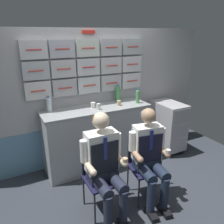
{
  "coord_description": "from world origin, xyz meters",
  "views": [
    {
      "loc": [
        -1.41,
        -2.01,
        2.08
      ],
      "look_at": [
        -0.1,
        0.5,
        1.11
      ],
      "focal_mm": 37.0,
      "sensor_mm": 36.0,
      "label": 1
    }
  ],
  "objects_px": {
    "folding_chair_left": "(99,169)",
    "folding_chair_right": "(143,159)",
    "crew_member_right": "(150,154)",
    "service_trolley": "(168,125)",
    "water_bottle_tall": "(49,104)",
    "paper_cup_tan": "(119,103)",
    "crew_member_left": "(104,162)"
  },
  "relations": [
    {
      "from": "folding_chair_left",
      "to": "water_bottle_tall",
      "type": "distance_m",
      "value": 1.23
    },
    {
      "from": "service_trolley",
      "to": "folding_chair_right",
      "type": "distance_m",
      "value": 1.38
    },
    {
      "from": "folding_chair_left",
      "to": "water_bottle_tall",
      "type": "xyz_separation_m",
      "value": [
        -0.31,
        1.03,
        0.59
      ]
    },
    {
      "from": "paper_cup_tan",
      "to": "folding_chair_left",
      "type": "bearing_deg",
      "value": -131.5
    },
    {
      "from": "service_trolley",
      "to": "paper_cup_tan",
      "type": "distance_m",
      "value": 1.14
    },
    {
      "from": "service_trolley",
      "to": "folding_chair_right",
      "type": "height_order",
      "value": "service_trolley"
    },
    {
      "from": "crew_member_right",
      "to": "water_bottle_tall",
      "type": "bearing_deg",
      "value": 126.26
    },
    {
      "from": "folding_chair_right",
      "to": "crew_member_right",
      "type": "distance_m",
      "value": 0.23
    },
    {
      "from": "folding_chair_right",
      "to": "crew_member_right",
      "type": "relative_size",
      "value": 0.68
    },
    {
      "from": "paper_cup_tan",
      "to": "service_trolley",
      "type": "bearing_deg",
      "value": -2.82
    },
    {
      "from": "service_trolley",
      "to": "folding_chair_left",
      "type": "distance_m",
      "value": 1.9
    },
    {
      "from": "folding_chair_left",
      "to": "folding_chair_right",
      "type": "relative_size",
      "value": 1.0
    },
    {
      "from": "service_trolley",
      "to": "folding_chair_left",
      "type": "bearing_deg",
      "value": -155.91
    },
    {
      "from": "crew_member_left",
      "to": "water_bottle_tall",
      "type": "distance_m",
      "value": 1.3
    },
    {
      "from": "paper_cup_tan",
      "to": "water_bottle_tall",
      "type": "bearing_deg",
      "value": 168.67
    },
    {
      "from": "folding_chair_right",
      "to": "crew_member_right",
      "type": "xyz_separation_m",
      "value": [
        -0.03,
        -0.16,
        0.16
      ]
    },
    {
      "from": "crew_member_left",
      "to": "service_trolley",
      "type": "bearing_deg",
      "value": 28.31
    },
    {
      "from": "water_bottle_tall",
      "to": "paper_cup_tan",
      "type": "bearing_deg",
      "value": -11.33
    },
    {
      "from": "folding_chair_left",
      "to": "crew_member_right",
      "type": "distance_m",
      "value": 0.65
    },
    {
      "from": "folding_chair_right",
      "to": "paper_cup_tan",
      "type": "relative_size",
      "value": 10.55
    },
    {
      "from": "crew_member_left",
      "to": "paper_cup_tan",
      "type": "relative_size",
      "value": 16.01
    },
    {
      "from": "water_bottle_tall",
      "to": "paper_cup_tan",
      "type": "xyz_separation_m",
      "value": [
        1.04,
        -0.21,
        -0.07
      ]
    },
    {
      "from": "folding_chair_right",
      "to": "paper_cup_tan",
      "type": "xyz_separation_m",
      "value": [
        0.11,
        0.87,
        0.52
      ]
    },
    {
      "from": "water_bottle_tall",
      "to": "paper_cup_tan",
      "type": "relative_size",
      "value": 2.94
    },
    {
      "from": "folding_chair_left",
      "to": "folding_chair_right",
      "type": "xyz_separation_m",
      "value": [
        0.62,
        -0.04,
        0.0
      ]
    },
    {
      "from": "crew_member_right",
      "to": "crew_member_left",
      "type": "bearing_deg",
      "value": 175.78
    },
    {
      "from": "folding_chair_left",
      "to": "paper_cup_tan",
      "type": "xyz_separation_m",
      "value": [
        0.73,
        0.82,
        0.52
      ]
    },
    {
      "from": "crew_member_right",
      "to": "service_trolley",
      "type": "bearing_deg",
      "value": 40.66
    },
    {
      "from": "folding_chair_right",
      "to": "paper_cup_tan",
      "type": "distance_m",
      "value": 1.02
    },
    {
      "from": "crew_member_left",
      "to": "paper_cup_tan",
      "type": "bearing_deg",
      "value": 53.4
    },
    {
      "from": "folding_chair_left",
      "to": "crew_member_right",
      "type": "height_order",
      "value": "crew_member_right"
    },
    {
      "from": "service_trolley",
      "to": "crew_member_right",
      "type": "height_order",
      "value": "crew_member_right"
    }
  ]
}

